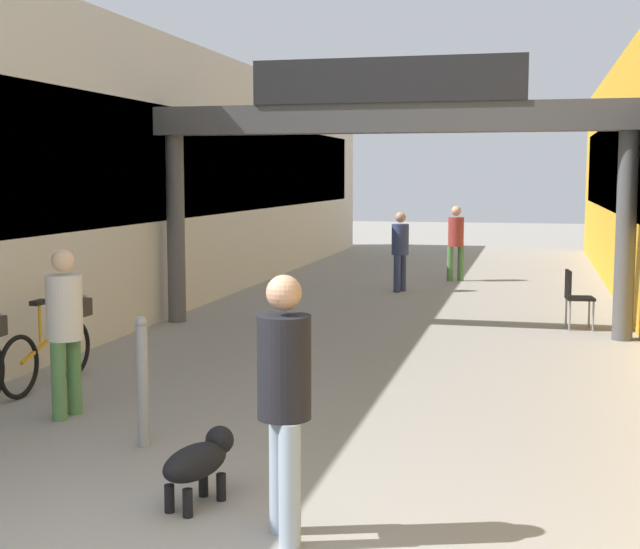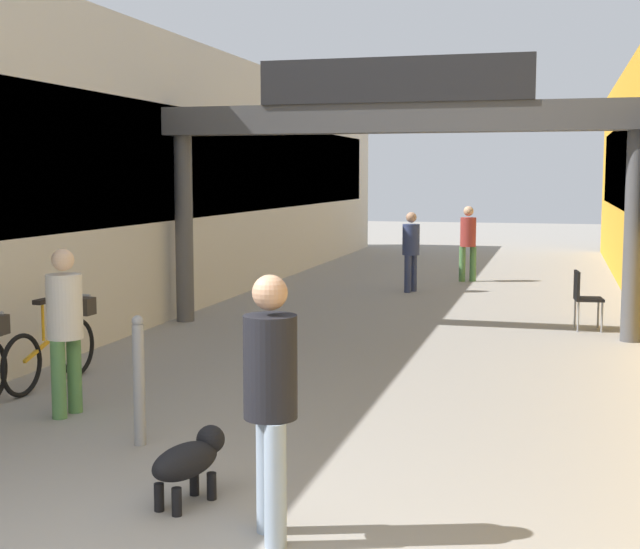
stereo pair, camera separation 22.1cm
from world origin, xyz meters
TOP-DOWN VIEW (x-y plane):
  - storefront_left at (-5.09, 11.00)m, footprint 3.00×26.00m
  - arcade_sign_gateway at (0.00, 8.77)m, footprint 7.40×0.47m
  - pedestrian_with_dog at (0.62, 1.03)m, footprint 0.47×0.47m
  - pedestrian_companion at (-2.20, 3.32)m, footprint 0.38×0.39m
  - pedestrian_carrying_crate at (-0.47, 13.26)m, footprint 0.43×0.43m
  - pedestrian_elderly_walking at (0.45, 15.33)m, footprint 0.44×0.44m
  - dog_on_leash at (-0.13, 1.48)m, footprint 0.45×0.73m
  - bicycle_orange_third at (-3.00, 4.46)m, footprint 0.46×1.69m
  - bollard_post_metal at (-1.09, 2.64)m, footprint 0.10×0.10m
  - cafe_chair_black_nearer at (2.73, 9.55)m, footprint 0.44×0.44m

SIDE VIEW (x-z plane):
  - dog_on_leash at x=-0.13m, z-range 0.06..0.57m
  - bicycle_orange_third at x=-3.00m, z-range -0.05..0.93m
  - cafe_chair_black_nearer at x=2.73m, z-range 0.10..0.99m
  - bollard_post_metal at x=-1.09m, z-range 0.01..1.13m
  - pedestrian_carrying_crate at x=-0.47m, z-range 0.11..1.69m
  - pedestrian_companion at x=-2.20m, z-range 0.11..1.72m
  - pedestrian_elderly_walking at x=0.45m, z-range 0.11..1.76m
  - pedestrian_with_dog at x=0.62m, z-range 0.12..1.82m
  - storefront_left at x=-5.09m, z-range 0.00..4.54m
  - arcade_sign_gateway at x=0.00m, z-range 0.84..4.82m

